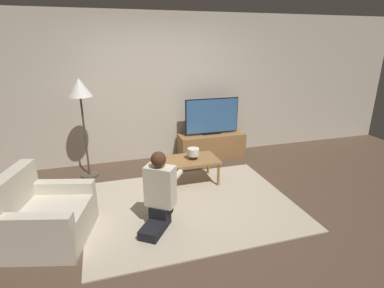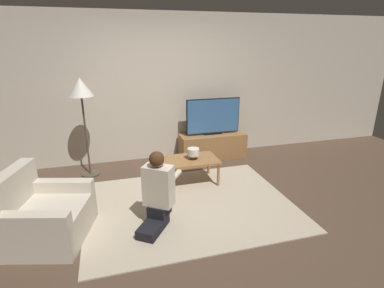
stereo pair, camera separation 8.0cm
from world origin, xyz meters
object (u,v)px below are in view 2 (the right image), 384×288
object	(u,v)px
tv	(213,116)
person_kneeling	(158,191)
floor_lamp	(81,94)
armchair	(43,217)
coffee_table	(189,162)
table_lamp	(193,153)

from	to	relation	value
tv	person_kneeling	distance (m)	2.41
tv	person_kneeling	world-z (taller)	tv
floor_lamp	armchair	bearing A→B (deg)	-104.52
coffee_table	person_kneeling	world-z (taller)	person_kneeling
tv	armchair	bearing A→B (deg)	-144.89
floor_lamp	person_kneeling	bearing A→B (deg)	-63.60
floor_lamp	table_lamp	distance (m)	1.93
tv	armchair	distance (m)	3.28
coffee_table	table_lamp	world-z (taller)	table_lamp
tv	armchair	xyz separation A→B (m)	(-2.65, -1.86, -0.54)
floor_lamp	table_lamp	xyz separation A→B (m)	(1.56, -0.74, -0.85)
armchair	tv	bearing A→B (deg)	-39.64
floor_lamp	person_kneeling	xyz separation A→B (m)	(0.85, -1.72, -0.90)
armchair	person_kneeling	bearing A→B (deg)	-78.88
armchair	coffee_table	bearing A→B (deg)	-49.84
armchair	person_kneeling	xyz separation A→B (m)	(1.27, -0.09, 0.19)
tv	floor_lamp	distance (m)	2.30
person_kneeling	table_lamp	xyz separation A→B (m)	(0.71, 0.98, 0.05)
armchair	table_lamp	xyz separation A→B (m)	(1.99, 0.88, 0.24)
tv	floor_lamp	bearing A→B (deg)	-173.99
table_lamp	floor_lamp	bearing A→B (deg)	154.62
floor_lamp	person_kneeling	size ratio (longest dim) A/B	1.72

